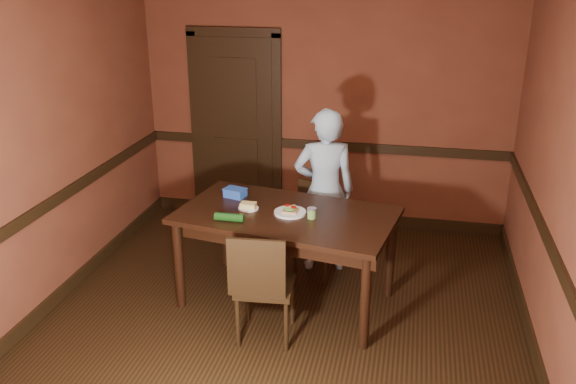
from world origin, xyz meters
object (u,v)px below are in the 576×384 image
at_px(person, 324,191).
at_px(food_tub, 235,193).
at_px(dining_table, 286,258).
at_px(chair_far, 319,230).
at_px(sauce_jar, 312,213).
at_px(chair_near, 265,283).
at_px(cheese_saucer, 248,206).
at_px(sandwich_plate, 290,211).

distance_m(person, food_tub, 0.86).
distance_m(dining_table, chair_far, 0.63).
bearing_deg(sauce_jar, food_tub, 156.27).
bearing_deg(chair_near, person, -106.38).
distance_m(person, cheese_saucer, 0.88).
height_order(person, sandwich_plate, person).
xyz_separation_m(dining_table, cheese_saucer, (-0.33, 0.02, 0.44)).
bearing_deg(cheese_saucer, person, 51.13).
bearing_deg(chair_far, food_tub, -134.56).
xyz_separation_m(cheese_saucer, food_tub, (-0.19, 0.24, 0.02)).
relative_size(dining_table, cheese_saucer, 10.22).
distance_m(dining_table, person, 0.82).
height_order(dining_table, chair_far, chair_far).
relative_size(chair_far, person, 0.54).
distance_m(cheese_saucer, food_tub, 0.31).
bearing_deg(chair_far, sandwich_plate, -84.36).
xyz_separation_m(chair_near, food_tub, (-0.48, 0.82, 0.41)).
distance_m(sauce_jar, food_tub, 0.82).
height_order(sandwich_plate, sauce_jar, sauce_jar).
relative_size(dining_table, sandwich_plate, 6.61).
height_order(sauce_jar, cheese_saucer, sauce_jar).
height_order(chair_near, person, person).
xyz_separation_m(dining_table, chair_far, (0.19, 0.60, 0.01)).
relative_size(chair_far, sauce_jar, 9.54).
height_order(sauce_jar, food_tub, sauce_jar).
height_order(chair_far, cheese_saucer, cheese_saucer).
bearing_deg(food_tub, sauce_jar, -7.76).
xyz_separation_m(sandwich_plate, food_tub, (-0.56, 0.27, 0.02)).
distance_m(sauce_jar, cheese_saucer, 0.57).
relative_size(dining_table, chair_near, 1.92).
bearing_deg(chair_near, chair_far, -106.17).
relative_size(person, sandwich_plate, 5.85).
height_order(person, cheese_saucer, person).
relative_size(chair_far, chair_near, 0.91).
bearing_deg(person, cheese_saucer, 36.49).
bearing_deg(person, food_tub, 16.11).
height_order(dining_table, chair_near, chair_near).
bearing_deg(sandwich_plate, dining_table, 175.16).
relative_size(dining_table, chair_far, 2.10).
bearing_deg(chair_far, dining_table, -87.40).
bearing_deg(food_tub, person, 46.72).
bearing_deg(food_tub, chair_near, -43.79).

